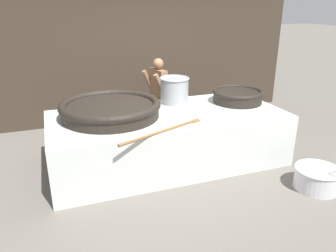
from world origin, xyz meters
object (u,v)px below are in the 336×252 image
(giant_wok_near, at_px, (110,109))
(stock_pot, at_px, (174,90))
(prep_bowl_vegetables, at_px, (317,177))
(cook, at_px, (158,93))
(giant_wok_far, at_px, (238,96))

(giant_wok_near, bearing_deg, stock_pot, 17.05)
(giant_wok_near, bearing_deg, prep_bowl_vegetables, -33.38)
(cook, height_order, prep_bowl_vegetables, cook)
(cook, bearing_deg, stock_pot, 77.22)
(giant_wok_near, distance_m, giant_wok_far, 2.22)
(giant_wok_near, relative_size, cook, 1.03)
(giant_wok_near, bearing_deg, giant_wok_far, 0.47)
(giant_wok_far, distance_m, stock_pot, 1.10)
(cook, distance_m, prep_bowl_vegetables, 3.24)
(giant_wok_near, xyz_separation_m, giant_wok_far, (2.22, 0.02, -0.01))
(giant_wok_near, bearing_deg, cook, 46.18)
(giant_wok_near, xyz_separation_m, cook, (1.16, 1.21, -0.16))
(stock_pot, bearing_deg, giant_wok_far, -18.10)
(cook, bearing_deg, prep_bowl_vegetables, 101.84)
(giant_wok_far, height_order, stock_pot, stock_pot)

